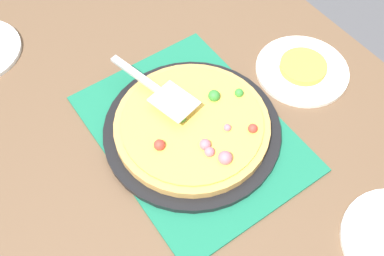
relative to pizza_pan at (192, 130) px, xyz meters
The scene contains 8 objects.
ground_plane 0.76m from the pizza_pan, ahead, with size 8.00×8.00×0.00m, color #4C4C51.
dining_table 0.12m from the pizza_pan, ahead, with size 1.40×1.00×0.75m.
placemat 0.01m from the pizza_pan, ahead, with size 0.48×0.36×0.01m, color #196B4C.
pizza_pan is the anchor object (origin of this frame).
pizza 0.02m from the pizza_pan, 19.46° to the left, with size 0.33×0.33×0.05m.
plate_far_right 0.32m from the pizza_pan, 88.99° to the left, with size 0.22×0.22×0.01m, color white.
served_slice_right 0.32m from the pizza_pan, 88.99° to the left, with size 0.11×0.11×0.02m, color gold.
pizza_server 0.11m from the pizza_pan, 166.45° to the right, with size 0.23×0.10×0.01m.
Camera 1 is at (0.44, -0.31, 1.56)m, focal length 41.88 mm.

